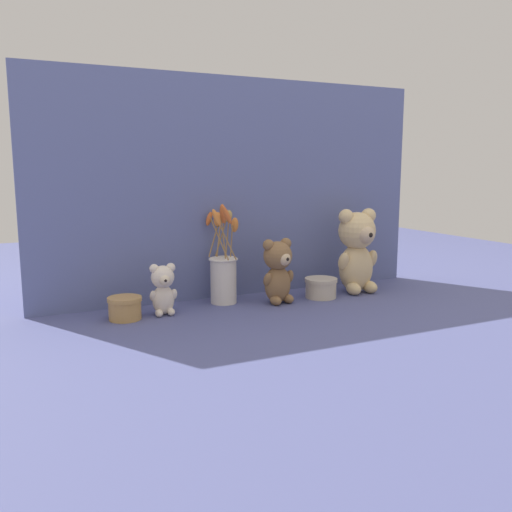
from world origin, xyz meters
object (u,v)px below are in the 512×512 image
teddy_bear_large (357,249)px  decorative_tin_short (321,288)px  decorative_tin_tall (125,308)px  flower_vase (223,271)px  teddy_bear_medium (278,270)px  teddy_bear_small (163,288)px

teddy_bear_large → decorative_tin_short: 0.21m
decorative_tin_tall → flower_vase: bearing=10.1°
teddy_bear_large → decorative_tin_tall: teddy_bear_large is taller
decorative_tin_short → teddy_bear_large: bearing=6.7°
teddy_bear_medium → teddy_bear_small: bearing=177.3°
teddy_bear_large → teddy_bear_small: bearing=-179.9°
teddy_bear_small → decorative_tin_short: size_ratio=1.41×
teddy_bear_large → flower_vase: (-0.50, 0.06, -0.05)m
teddy_bear_medium → decorative_tin_short: (0.17, 0.00, -0.08)m
decorative_tin_tall → decorative_tin_short: (0.68, -0.02, 0.00)m
decorative_tin_tall → teddy_bear_small: bearing=1.2°
teddy_bear_small → decorative_tin_tall: 0.13m
teddy_bear_large → teddy_bear_small: teddy_bear_large is taller
teddy_bear_medium → teddy_bear_small: teddy_bear_medium is taller
teddy_bear_large → teddy_bear_small: (-0.72, -0.00, -0.08)m
teddy_bear_large → decorative_tin_short: size_ratio=2.68×
teddy_bear_medium → teddy_bear_small: (-0.39, 0.02, -0.03)m
teddy_bear_large → teddy_bear_medium: (-0.34, -0.02, -0.05)m
teddy_bear_medium → teddy_bear_small: 0.39m
flower_vase → decorative_tin_tall: size_ratio=3.30×
teddy_bear_small → decorative_tin_tall: (-0.12, -0.00, -0.05)m
teddy_bear_medium → flower_vase: size_ratio=0.65×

